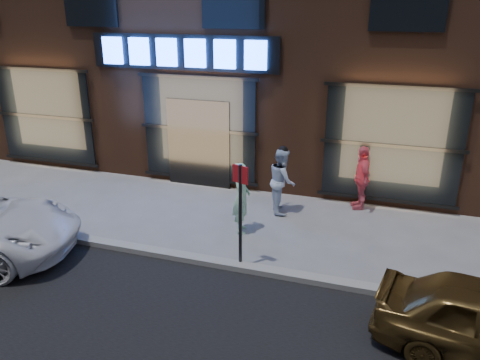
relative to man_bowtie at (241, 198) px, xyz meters
The scene contains 6 objects.
ground 2.65m from the man_bowtie, 141.73° to the right, with size 90.00×90.00×0.00m, color slate.
curb 2.63m from the man_bowtie, 141.73° to the right, with size 60.00×0.25×0.12m, color gray.
man_bowtie is the anchor object (origin of this frame).
man_cap 1.47m from the man_bowtie, 65.77° to the left, with size 0.77×0.60×1.59m, color white.
passerby 3.21m from the man_bowtie, 41.68° to the left, with size 0.93×0.39×1.59m, color #CE5563.
sign_post 1.60m from the man_bowtie, 72.68° to the right, with size 0.32×0.13×2.09m.
Camera 1 is at (4.88, -7.40, 4.77)m, focal length 35.00 mm.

